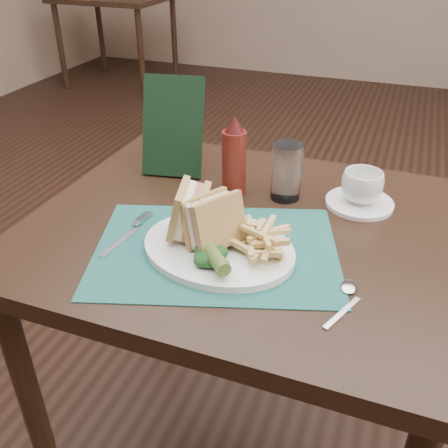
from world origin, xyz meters
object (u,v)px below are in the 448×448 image
ketchup_bottle (234,156)px  table_bg_left (119,41)px  table_main (242,351)px  sandwich_half_a (178,211)px  check_presenter (173,127)px  sandwich_half_b (207,216)px  coffee_cup (362,187)px  placemat (216,250)px  drinking_glass (287,172)px  saucer (359,203)px  plate (219,248)px

ketchup_bottle → table_bg_left: bearing=125.4°
table_main → sandwich_half_a: bearing=-132.6°
check_presenter → sandwich_half_b: bearing=-64.7°
check_presenter → coffee_cup: bearing=-12.2°
sandwich_half_b → coffee_cup: size_ratio=1.16×
check_presenter → placemat: bearing=-62.6°
drinking_glass → saucer: bearing=8.2°
placemat → ketchup_bottle: ketchup_bottle is taller
sandwich_half_b → coffee_cup: (0.26, 0.27, -0.02)m
coffee_cup → ketchup_bottle: bearing=-171.8°
ketchup_bottle → sandwich_half_b: bearing=-83.0°
coffee_cup → table_main: bearing=-142.8°
table_main → ketchup_bottle: 0.49m
plate → check_presenter: bearing=136.4°
table_main → sandwich_half_b: size_ratio=8.57×
plate → placemat: bearing=155.1°
drinking_glass → check_presenter: size_ratio=0.54×
table_bg_left → sandwich_half_b: 3.93m
sandwich_half_b → check_presenter: (-0.21, 0.29, 0.05)m
drinking_glass → coffee_cup: bearing=8.2°
sandwich_half_a → ketchup_bottle: ketchup_bottle is taller
sandwich_half_a → drinking_glass: 0.29m
plate → sandwich_half_b: 0.07m
drinking_glass → ketchup_bottle: (-0.12, -0.02, 0.03)m
placemat → check_presenter: size_ratio=1.92×
plate → ketchup_bottle: size_ratio=1.61×
table_main → table_bg_left: same height
placemat → drinking_glass: 0.27m
plate → sandwich_half_b: sandwich_half_b is taller
plate → saucer: plate is taller
placemat → ketchup_bottle: size_ratio=2.50×
placemat → sandwich_half_a: sandwich_half_a is taller
sandwich_half_a → saucer: size_ratio=0.69×
table_bg_left → drinking_glass: size_ratio=6.92×
plate → drinking_glass: bearing=85.2°
sandwich_half_b → check_presenter: check_presenter is taller
placemat → drinking_glass: drinking_glass is taller
sandwich_half_b → ketchup_bottle: ketchup_bottle is taller
placemat → table_bg_left: bearing=124.0°
plate → drinking_glass: size_ratio=2.31×
table_bg_left → coffee_cup: size_ratio=9.90×
plate → sandwich_half_a: sandwich_half_a is taller
ketchup_bottle → sandwich_half_a: bearing=-97.6°
sandwich_half_b → drinking_glass: bearing=101.1°
table_main → drinking_glass: size_ratio=6.92×
sandwich_half_a → table_main: bearing=32.7°
saucer → ketchup_bottle: ketchup_bottle is taller
sandwich_half_b → table_main: bearing=100.5°
saucer → drinking_glass: (-0.17, -0.02, 0.06)m
table_bg_left → sandwich_half_a: (2.11, -3.24, 0.44)m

